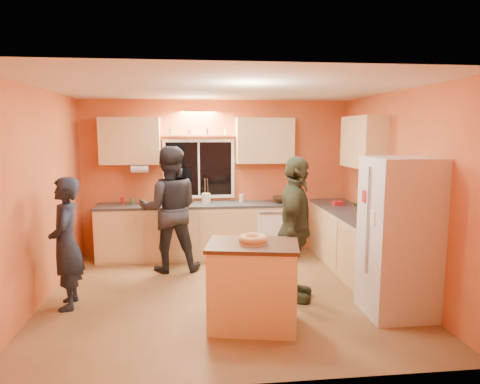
{
  "coord_description": "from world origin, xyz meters",
  "views": [
    {
      "loc": [
        -0.41,
        -5.26,
        2.09
      ],
      "look_at": [
        0.22,
        0.4,
        1.27
      ],
      "focal_mm": 32.0,
      "sensor_mm": 36.0,
      "label": 1
    }
  ],
  "objects": [
    {
      "name": "right_counter",
      "position": [
        1.95,
        0.5,
        0.45
      ],
      "size": [
        0.62,
        1.84,
        0.9
      ],
      "color": "tan",
      "rests_on": "ground"
    },
    {
      "name": "refrigerator",
      "position": [
        1.89,
        -0.8,
        0.9
      ],
      "size": [
        0.72,
        0.7,
        1.8
      ],
      "primitive_type": "cube",
      "color": "silver",
      "rests_on": "ground"
    },
    {
      "name": "ground",
      "position": [
        0.0,
        0.0,
        0.0
      ],
      "size": [
        4.5,
        4.5,
        0.0
      ],
      "primitive_type": "plane",
      "color": "brown",
      "rests_on": "ground"
    },
    {
      "name": "room_shell",
      "position": [
        0.12,
        0.41,
        1.62
      ],
      "size": [
        4.54,
        4.04,
        2.61
      ],
      "color": "orange",
      "rests_on": "ground"
    },
    {
      "name": "potted_plant",
      "position": [
        1.88,
        0.2,
        1.05
      ],
      "size": [
        0.31,
        0.28,
        0.31
      ],
      "primitive_type": "imported",
      "rotation": [
        0.0,
        0.0,
        -0.14
      ],
      "color": "gray",
      "rests_on": "right_counter"
    },
    {
      "name": "person_left",
      "position": [
        -1.9,
        -0.18,
        0.78
      ],
      "size": [
        0.46,
        0.62,
        1.56
      ],
      "primitive_type": "imported",
      "rotation": [
        0.0,
        0.0,
        -1.42
      ],
      "color": "black",
      "rests_on": "ground"
    },
    {
      "name": "person_right",
      "position": [
        0.83,
        -0.25,
        0.89
      ],
      "size": [
        0.74,
        1.13,
        1.79
      ],
      "primitive_type": "imported",
      "rotation": [
        0.0,
        0.0,
        1.25
      ],
      "color": "#2E3421",
      "rests_on": "ground"
    },
    {
      "name": "bundt_pastry",
      "position": [
        0.21,
        -0.94,
        0.96
      ],
      "size": [
        0.31,
        0.31,
        0.09
      ],
      "primitive_type": "torus",
      "color": "#AF7948",
      "rests_on": "island"
    },
    {
      "name": "back_counter",
      "position": [
        0.01,
        1.7,
        0.45
      ],
      "size": [
        4.23,
        0.62,
        0.9
      ],
      "color": "tan",
      "rests_on": "ground"
    },
    {
      "name": "mixing_bowl",
      "position": [
        1.1,
        1.68,
        0.95
      ],
      "size": [
        0.44,
        0.44,
        0.09
      ],
      "primitive_type": "imported",
      "rotation": [
        0.0,
        0.0,
        -0.17
      ],
      "color": "#331E11",
      "rests_on": "back_counter"
    },
    {
      "name": "person_center",
      "position": [
        -0.76,
        1.07,
        0.93
      ],
      "size": [
        0.93,
        0.74,
        1.87
      ],
      "primitive_type": "imported",
      "rotation": [
        0.0,
        0.0,
        3.18
      ],
      "color": "black",
      "rests_on": "ground"
    },
    {
      "name": "red_box",
      "position": [
        1.91,
        1.3,
        0.94
      ],
      "size": [
        0.18,
        0.14,
        0.07
      ],
      "primitive_type": "cube",
      "rotation": [
        0.0,
        0.0,
        0.15
      ],
      "color": "#AC1A1E",
      "rests_on": "right_counter"
    },
    {
      "name": "utensil_crock",
      "position": [
        -0.19,
        1.69,
        0.99
      ],
      "size": [
        0.14,
        0.14,
        0.17
      ],
      "primitive_type": "cylinder",
      "color": "beige",
      "rests_on": "back_counter"
    },
    {
      "name": "island",
      "position": [
        0.21,
        -0.94,
        0.47
      ],
      "size": [
        1.06,
        0.82,
        0.92
      ],
      "rotation": [
        0.0,
        0.0,
        -0.19
      ],
      "color": "tan",
      "rests_on": "ground"
    }
  ]
}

